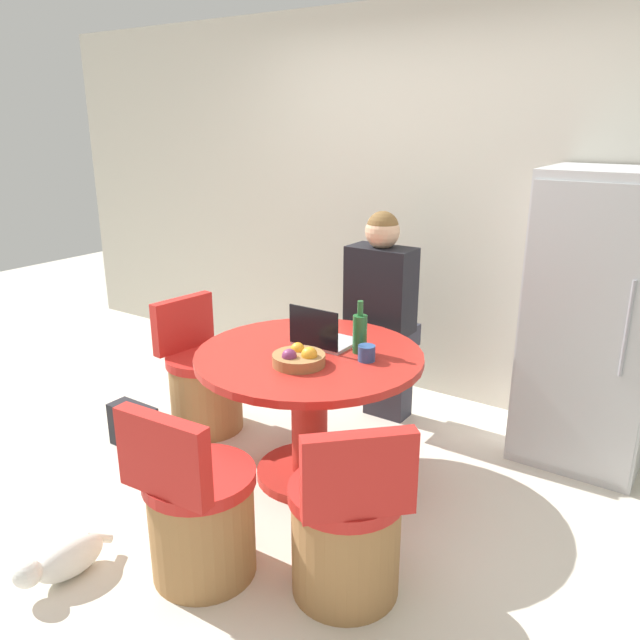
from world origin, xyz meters
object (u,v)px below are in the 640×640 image
at_px(cat, 63,559).
at_px(handbag, 134,426).
at_px(chair_left_side, 204,385).
at_px(fruit_bowl, 299,358).
at_px(dining_table, 309,392).
at_px(person_seated, 383,310).
at_px(laptop, 323,337).
at_px(chair_near_camera, 199,516).
at_px(bottle, 360,333).
at_px(refrigerator, 595,321).
at_px(chair_near_right_corner, 347,532).

relative_size(cat, handbag, 1.49).
xyz_separation_m(chair_left_side, fruit_bowl, (0.94, -0.27, 0.48)).
xyz_separation_m(dining_table, fruit_bowl, (0.06, -0.16, 0.26)).
bearing_deg(handbag, chair_left_side, 67.74).
height_order(chair_left_side, person_seated, person_seated).
bearing_deg(laptop, fruit_bowl, 101.60).
distance_m(chair_near_camera, handbag, 1.26).
relative_size(chair_near_camera, fruit_bowl, 3.14).
xyz_separation_m(bottle, handbag, (-1.27, -0.47, -0.70)).
relative_size(dining_table, fruit_bowl, 4.52).
bearing_deg(dining_table, refrigerator, 43.17).
height_order(chair_near_right_corner, laptop, laptop).
bearing_deg(bottle, laptop, -174.90).
xyz_separation_m(chair_left_side, person_seated, (0.87, 0.71, 0.47)).
relative_size(dining_table, handbag, 3.93).
distance_m(chair_left_side, bottle, 1.22).
xyz_separation_m(refrigerator, chair_near_camera, (-1.10, -1.97, -0.53)).
distance_m(refrigerator, bottle, 1.33).
distance_m(dining_table, chair_left_side, 0.92).
bearing_deg(cat, refrigerator, 151.45).
bearing_deg(chair_near_right_corner, refrigerator, -152.09).
xyz_separation_m(refrigerator, person_seated, (-1.17, -0.27, -0.07)).
distance_m(laptop, cat, 1.58).
height_order(laptop, bottle, bottle).
relative_size(laptop, bottle, 1.08).
distance_m(bottle, cat, 1.69).
height_order(fruit_bowl, cat, fruit_bowl).
bearing_deg(chair_near_camera, person_seated, -91.39).
bearing_deg(bottle, dining_table, -144.58).
xyz_separation_m(chair_near_camera, fruit_bowl, (-0.00, 0.72, 0.48)).
relative_size(refrigerator, dining_table, 1.39).
distance_m(cat, handbag, 1.13).
bearing_deg(laptop, handbag, 23.24).
relative_size(person_seated, laptop, 4.56).
bearing_deg(person_seated, handbag, 47.35).
height_order(dining_table, laptop, laptop).
height_order(dining_table, person_seated, person_seated).
bearing_deg(chair_left_side, chair_near_right_corner, -109.14).
height_order(chair_left_side, handbag, chair_left_side).
distance_m(laptop, handbag, 1.31).
relative_size(chair_near_right_corner, fruit_bowl, 3.14).
relative_size(refrigerator, laptop, 5.47).
height_order(person_seated, bottle, person_seated).
xyz_separation_m(bottle, cat, (-0.62, -1.39, -0.74)).
distance_m(chair_near_right_corner, fruit_bowl, 0.88).
bearing_deg(chair_near_right_corner, dining_table, -90.00).
bearing_deg(handbag, chair_near_camera, -26.94).
height_order(chair_near_camera, handbag, chair_near_camera).
relative_size(chair_left_side, handbag, 2.73).
relative_size(chair_near_camera, handbag, 2.73).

